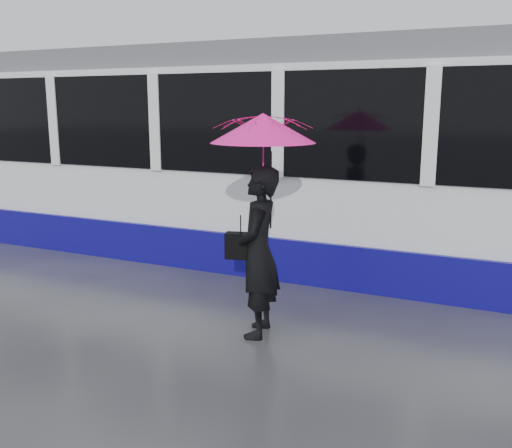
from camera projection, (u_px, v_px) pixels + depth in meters
The scene contains 6 objects.
ground at pixel (197, 302), 7.25m from camera, with size 90.00×90.00×0.00m, color #2C2C31.
rails at pixel (274, 255), 9.46m from camera, with size 34.00×1.51×0.02m.
tram at pixel (339, 160), 8.69m from camera, with size 26.00×2.56×3.35m.
woman at pixel (258, 252), 6.06m from camera, with size 0.67×0.44×1.84m, color black.
umbrella at pixel (263, 149), 5.81m from camera, with size 1.31×1.31×1.24m.
handbag at pixel (241, 246), 6.16m from camera, with size 0.35×0.22×0.46m.
Camera 1 is at (3.60, -5.92, 2.46)m, focal length 40.00 mm.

